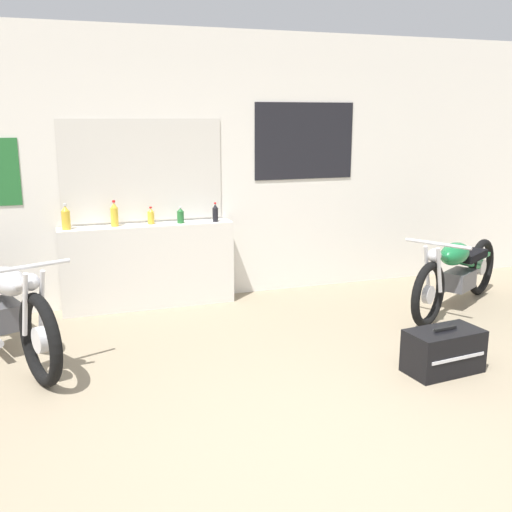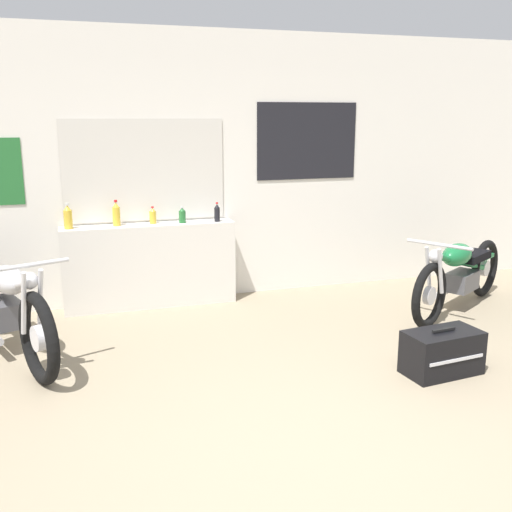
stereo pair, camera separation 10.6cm
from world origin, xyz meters
The scene contains 11 objects.
ground_plane centered at (0.00, 0.00, 0.00)m, with size 24.00×24.00×0.00m, color gray.
wall_back centered at (-0.02, 3.44, 1.40)m, with size 10.00×0.07×2.80m.
sill_counter centered at (-0.53, 3.26, 0.43)m, with size 1.75×0.28×0.86m.
bottle_leftmost centered at (-1.30, 3.25, 0.97)m, with size 0.08×0.08×0.25m.
bottle_left_center centered at (-0.84, 3.27, 0.98)m, with size 0.08×0.08×0.26m.
bottle_center centered at (-0.48, 3.29, 0.94)m, with size 0.07×0.07×0.18m.
bottle_right_center centered at (-0.18, 3.25, 0.94)m, with size 0.07×0.07×0.17m.
bottle_rightmost centered at (0.18, 3.21, 0.95)m, with size 0.06×0.06×0.20m.
motorcycle_green centered at (2.43, 2.17, 0.39)m, with size 1.73×1.11×0.79m.
motorcycle_silver centered at (-1.84, 2.33, 0.43)m, with size 0.95×2.08×0.88m.
hard_case_black centered at (1.37, 0.89, 0.17)m, with size 0.62×0.38×0.36m.
Camera 1 is at (-1.38, -2.74, 1.94)m, focal length 42.00 mm.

